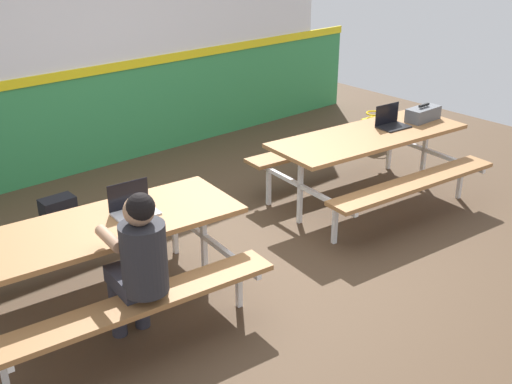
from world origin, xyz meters
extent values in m
cube|color=#4C3826|center=(0.00, 0.00, -0.01)|extent=(10.00, 10.00, 0.02)
cube|color=#338C4C|center=(0.00, 2.78, 0.55)|extent=(8.00, 0.12, 1.10)
cube|color=yellow|center=(0.00, 2.72, 1.15)|extent=(8.00, 0.03, 0.10)
cube|color=silver|center=(0.00, 2.78, 1.90)|extent=(6.72, 0.12, 1.40)
cube|color=#9E6B3D|center=(-1.51, 0.03, 0.72)|extent=(2.16, 0.97, 0.04)
cube|color=#9E6B3D|center=(-1.58, -0.60, 0.43)|extent=(2.01, 0.49, 0.04)
cube|color=#9E6B3D|center=(-1.45, 0.67, 0.43)|extent=(2.01, 0.49, 0.04)
cube|color=white|center=(-2.43, -0.38, 0.21)|extent=(0.04, 0.04, 0.41)
cube|color=white|center=(-0.65, -0.06, 0.35)|extent=(0.04, 0.04, 0.70)
cube|color=white|center=(-0.65, -0.06, 0.39)|extent=(0.20, 1.55, 0.04)
cube|color=white|center=(-0.70, -0.56, 0.21)|extent=(0.04, 0.04, 0.41)
cube|color=white|center=(-0.60, 0.45, 0.21)|extent=(0.04, 0.04, 0.41)
cube|color=#9E6B3D|center=(1.51, 0.06, 0.72)|extent=(2.16, 0.97, 0.04)
cube|color=#9E6B3D|center=(1.45, -0.57, 0.43)|extent=(2.01, 0.49, 0.04)
cube|color=#9E6B3D|center=(1.58, 0.69, 0.43)|extent=(2.01, 0.49, 0.04)
cube|color=white|center=(0.65, 0.15, 0.35)|extent=(0.04, 0.04, 0.70)
cube|color=white|center=(0.65, 0.15, 0.39)|extent=(0.20, 1.55, 0.04)
cube|color=white|center=(0.60, -0.35, 0.21)|extent=(0.04, 0.04, 0.41)
cube|color=white|center=(0.70, 0.66, 0.21)|extent=(0.04, 0.04, 0.41)
cube|color=white|center=(2.38, -0.03, 0.35)|extent=(0.04, 0.04, 0.70)
cube|color=white|center=(2.38, -0.03, 0.39)|extent=(0.20, 1.55, 0.04)
cube|color=white|center=(2.32, -0.53, 0.21)|extent=(0.04, 0.04, 0.41)
cube|color=white|center=(2.43, 0.48, 0.21)|extent=(0.04, 0.04, 0.41)
cylinder|color=#2D2D38|center=(-1.57, -0.27, 0.23)|extent=(0.11, 0.11, 0.45)
cylinder|color=#2D2D38|center=(-1.40, -0.29, 0.23)|extent=(0.11, 0.11, 0.45)
cube|color=#2D2D38|center=(-1.50, -0.43, 0.51)|extent=(0.34, 0.41, 0.12)
cylinder|color=#26262B|center=(-1.52, -0.60, 0.75)|extent=(0.30, 0.30, 0.48)
cylinder|color=#A57A5B|center=(-1.64, -0.39, 0.85)|extent=(0.11, 0.31, 0.08)
cylinder|color=#A57A5B|center=(-1.36, -0.42, 0.85)|extent=(0.11, 0.31, 0.08)
sphere|color=#A57A5B|center=(-1.52, -0.58, 1.08)|extent=(0.20, 0.20, 0.20)
sphere|color=black|center=(-1.52, -0.61, 1.11)|extent=(0.18, 0.18, 0.18)
cube|color=silver|center=(-1.21, 0.00, 0.75)|extent=(0.34, 0.25, 0.01)
cube|color=black|center=(-1.20, 0.11, 0.86)|extent=(0.32, 0.04, 0.21)
cube|color=black|center=(1.85, 0.03, 0.75)|extent=(0.34, 0.25, 0.01)
cube|color=black|center=(1.86, 0.13, 0.86)|extent=(0.32, 0.04, 0.21)
cube|color=#595B60|center=(2.29, -0.02, 0.81)|extent=(0.40, 0.18, 0.14)
cube|color=black|center=(2.29, -0.02, 0.91)|extent=(0.16, 0.02, 0.02)
cube|color=black|center=(-1.27, 1.30, 0.22)|extent=(0.30, 0.18, 0.44)
cube|color=black|center=(-1.27, 1.41, 0.15)|extent=(0.21, 0.04, 0.19)
cube|color=yellow|center=(2.94, 1.14, 0.18)|extent=(0.34, 0.14, 0.36)
torus|color=yellow|center=(2.94, 1.14, 0.42)|extent=(0.21, 0.21, 0.02)
camera|label=1|loc=(-3.31, -3.75, 2.80)|focal=44.73mm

